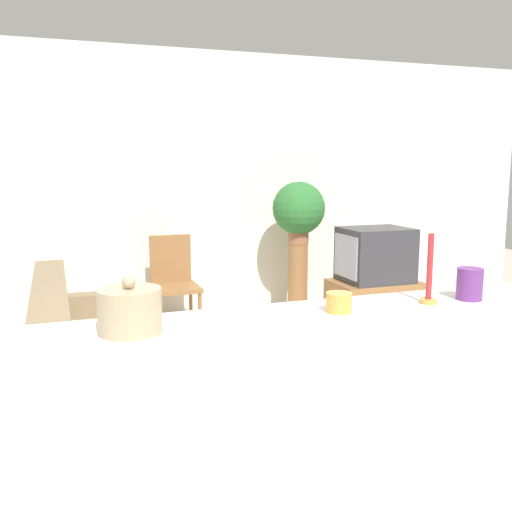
{
  "coord_description": "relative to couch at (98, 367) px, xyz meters",
  "views": [
    {
      "loc": [
        -0.91,
        -2.33,
        1.59
      ],
      "look_at": [
        0.6,
        1.92,
        0.85
      ],
      "focal_mm": 40.0,
      "sensor_mm": 36.0,
      "label": 1
    }
  ],
  "objects": [
    {
      "name": "ground_plane",
      "position": [
        0.7,
        -1.28,
        -0.3
      ],
      "size": [
        14.0,
        14.0,
        0.0
      ],
      "primitive_type": "plane",
      "color": "beige"
    },
    {
      "name": "television",
      "position": [
        2.54,
        0.88,
        0.46
      ],
      "size": [
        0.61,
        0.49,
        0.49
      ],
      "color": "#333338",
      "rests_on": "tv_stand"
    },
    {
      "name": "plant_stand",
      "position": [
        2.09,
        1.61,
        0.09
      ],
      "size": [
        0.2,
        0.2,
        0.78
      ],
      "color": "olive",
      "rests_on": "ground_plane"
    },
    {
      "name": "foreground_counter",
      "position": [
        0.7,
        -1.67,
        0.21
      ],
      "size": [
        2.29,
        0.44,
        1.01
      ],
      "color": "silver",
      "rests_on": "ground_plane"
    },
    {
      "name": "potted_plant",
      "position": [
        2.09,
        1.61,
        0.83
      ],
      "size": [
        0.53,
        0.53,
        0.62
      ],
      "color": "#8E5B3D",
      "rests_on": "plant_stand"
    },
    {
      "name": "wooden_chair",
      "position": [
        0.83,
        1.66,
        0.2
      ],
      "size": [
        0.44,
        0.44,
        0.9
      ],
      "color": "olive",
      "rests_on": "ground_plane"
    },
    {
      "name": "candlestick",
      "position": [
        1.24,
        -1.67,
        0.81
      ],
      "size": [
        0.07,
        0.07,
        0.29
      ],
      "color": "#B7933D",
      "rests_on": "foreground_counter"
    },
    {
      "name": "candle_jar",
      "position": [
        0.82,
        -1.67,
        0.75
      ],
      "size": [
        0.1,
        0.1,
        0.08
      ],
      "color": "gold",
      "rests_on": "foreground_counter"
    },
    {
      "name": "decorative_bowl",
      "position": [
        0.02,
        -1.67,
        0.79
      ],
      "size": [
        0.22,
        0.22,
        0.2
      ],
      "color": "tan",
      "rests_on": "foreground_counter"
    },
    {
      "name": "wall_back",
      "position": [
        0.7,
        2.15,
        1.05
      ],
      "size": [
        9.0,
        0.06,
        2.7
      ],
      "color": "silver",
      "rests_on": "ground_plane"
    },
    {
      "name": "couch",
      "position": [
        0.0,
        0.0,
        0.0
      ],
      "size": [
        0.83,
        1.78,
        0.86
      ],
      "color": "#847051",
      "rests_on": "ground_plane"
    },
    {
      "name": "tv_stand",
      "position": [
        2.54,
        0.88,
        -0.04
      ],
      "size": [
        0.78,
        0.52,
        0.51
      ],
      "color": "olive",
      "rests_on": "ground_plane"
    },
    {
      "name": "coffee_tin",
      "position": [
        1.45,
        -1.67,
        0.78
      ],
      "size": [
        0.11,
        0.11,
        0.14
      ],
      "color": "#66337F",
      "rests_on": "foreground_counter"
    }
  ]
}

